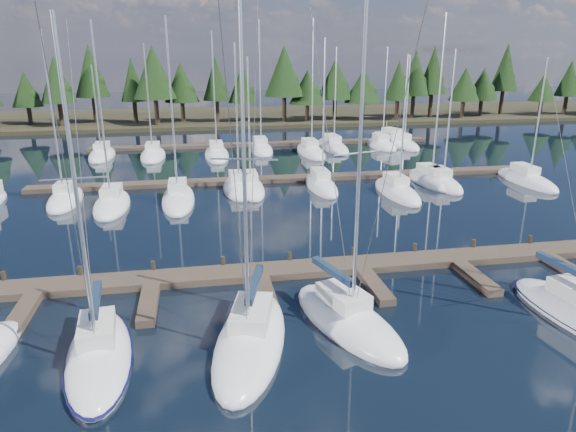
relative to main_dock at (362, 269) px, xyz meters
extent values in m
plane|color=black|center=(0.00, 12.64, -0.20)|extent=(260.00, 260.00, 0.00)
cube|color=#2F2B1A|center=(0.00, 72.64, 0.10)|extent=(220.00, 30.00, 0.60)
cube|color=#4B3C2E|center=(0.00, 0.64, 0.00)|extent=(44.00, 2.00, 0.40)
cube|color=#4B3C2E|center=(-18.00, -2.36, 0.00)|extent=(0.90, 4.00, 0.40)
cube|color=#4B3C2E|center=(-12.00, -2.36, 0.00)|extent=(0.90, 4.00, 0.40)
cube|color=#4B3C2E|center=(-6.00, -2.36, 0.00)|extent=(0.90, 4.00, 0.40)
cube|color=#4B3C2E|center=(0.00, -2.36, 0.00)|extent=(0.90, 4.00, 0.40)
cube|color=#4B3C2E|center=(6.00, -2.36, 0.00)|extent=(0.90, 4.00, 0.40)
cube|color=#4B3C2E|center=(12.00, -2.36, 0.00)|extent=(0.90, 4.00, 0.40)
cylinder|color=#2D2519|center=(-20.00, 1.64, 0.25)|extent=(0.26, 0.26, 0.90)
cylinder|color=#2D2519|center=(-16.00, 1.64, 0.25)|extent=(0.26, 0.26, 0.90)
cylinder|color=#2D2519|center=(-12.00, 1.64, 0.25)|extent=(0.26, 0.26, 0.90)
cylinder|color=#2D2519|center=(-8.00, 1.64, 0.25)|extent=(0.26, 0.26, 0.90)
cylinder|color=#2D2519|center=(-4.00, 1.64, 0.25)|extent=(0.26, 0.26, 0.90)
cylinder|color=#2D2519|center=(0.00, 1.64, 0.25)|extent=(0.26, 0.26, 0.90)
cylinder|color=#2D2519|center=(4.00, 1.64, 0.25)|extent=(0.26, 0.26, 0.90)
cylinder|color=#2D2519|center=(8.00, 1.64, 0.25)|extent=(0.26, 0.26, 0.90)
cylinder|color=#2D2519|center=(12.00, 1.64, 0.25)|extent=(0.26, 0.26, 0.90)
cube|color=#4B3C2E|center=(0.00, 22.64, 0.00)|extent=(50.00, 1.80, 0.40)
cube|color=#4B3C2E|center=(0.00, 42.64, 0.00)|extent=(46.00, 1.80, 0.40)
ellipsoid|color=white|center=(-13.66, -6.81, -0.05)|extent=(3.46, 8.12, 1.90)
cube|color=silver|center=(-13.70, -6.42, 1.15)|extent=(1.70, 2.66, 0.70)
cylinder|color=silver|center=(-13.62, -7.20, 7.16)|extent=(0.18, 0.18, 12.73)
cylinder|color=silver|center=(-13.81, -5.48, 1.90)|extent=(0.50, 3.46, 0.12)
cube|color=#16273E|center=(-13.81, -5.48, 2.05)|extent=(0.71, 3.33, 0.30)
cylinder|color=silver|center=(-13.62, -7.20, 7.80)|extent=(2.35, 0.33, 0.07)
cylinder|color=#3F3F44|center=(-13.43, -8.88, 7.01)|extent=(0.40, 3.40, 13.03)
cylinder|color=#3F3F44|center=(-13.85, -5.12, 7.01)|extent=(0.49, 4.18, 13.04)
ellipsoid|color=#0B0C3B|center=(-13.66, -6.81, 0.02)|extent=(3.60, 8.45, 0.18)
ellipsoid|color=white|center=(-7.29, -6.65, -0.05)|extent=(5.12, 9.42, 1.90)
cube|color=silver|center=(-7.17, -6.22, 1.15)|extent=(2.29, 3.19, 0.70)
cylinder|color=silver|center=(-7.40, -7.09, 7.59)|extent=(0.20, 0.20, 13.58)
cylinder|color=silver|center=(-6.90, -5.18, 1.90)|extent=(1.12, 3.85, 0.12)
cube|color=#16273E|center=(-6.90, -5.18, 2.05)|extent=(1.30, 3.73, 0.30)
cylinder|color=silver|center=(-7.40, -7.09, 8.26)|extent=(2.58, 0.74, 0.07)
cylinder|color=#3F3F44|center=(-7.89, -8.95, 7.44)|extent=(1.02, 3.77, 13.89)
cylinder|color=#3F3F44|center=(-6.80, -4.79, 7.44)|extent=(1.24, 4.63, 13.89)
ellipsoid|color=white|center=(-2.57, -5.73, -0.05)|extent=(5.20, 8.56, 1.90)
cube|color=silver|center=(-2.69, -5.34, 1.15)|extent=(2.29, 2.94, 0.70)
cylinder|color=silver|center=(-2.44, -6.11, 7.48)|extent=(0.20, 0.20, 13.37)
cylinder|color=silver|center=(-2.99, -4.42, 1.90)|extent=(1.21, 3.42, 0.12)
cube|color=#16273E|center=(-2.99, -4.42, 2.05)|extent=(1.38, 3.33, 0.30)
cylinder|color=silver|center=(-2.44, -6.11, 8.15)|extent=(2.46, 0.86, 0.07)
cylinder|color=#3F3F44|center=(-1.91, -7.76, 7.33)|extent=(1.11, 3.34, 13.68)
cylinder|color=#3F3F44|center=(-3.10, -4.08, 7.33)|extent=(1.36, 4.11, 13.68)
cylinder|color=silver|center=(8.48, -5.99, 1.90)|extent=(0.62, 3.81, 0.12)
cube|color=#16273E|center=(8.48, -5.99, 2.05)|extent=(0.82, 3.67, 0.30)
cylinder|color=#3F3F44|center=(8.43, -5.60, 5.56)|extent=(0.64, 4.60, 10.13)
ellipsoid|color=white|center=(-20.45, 18.33, -0.05)|extent=(2.60, 7.43, 1.90)
cube|color=silver|center=(-20.45, 18.70, 1.15)|extent=(1.43, 2.38, 0.70)
cylinder|color=silver|center=(-20.45, 17.96, 7.28)|extent=(0.16, 0.16, 12.96)
ellipsoid|color=white|center=(-16.33, 16.14, -0.05)|extent=(2.77, 8.11, 1.90)
cube|color=silver|center=(-16.33, 16.55, 1.15)|extent=(1.52, 2.60, 0.70)
cylinder|color=silver|center=(-16.33, 15.74, 7.60)|extent=(0.16, 0.16, 13.62)
ellipsoid|color=white|center=(-10.96, 16.93, -0.05)|extent=(2.76, 9.59, 1.90)
cube|color=silver|center=(-10.96, 17.41, 1.15)|extent=(1.52, 3.07, 0.70)
cylinder|color=silver|center=(-10.96, 16.45, 7.78)|extent=(0.16, 0.16, 13.96)
ellipsoid|color=white|center=(-5.54, 19.49, -0.05)|extent=(2.82, 7.85, 1.90)
cube|color=silver|center=(-5.54, 19.88, 1.15)|extent=(1.55, 2.51, 0.70)
cylinder|color=silver|center=(-5.54, 19.10, 6.82)|extent=(0.16, 0.16, 12.05)
ellipsoid|color=white|center=(-4.48, 19.40, -0.05)|extent=(2.52, 8.15, 1.90)
cube|color=silver|center=(-4.48, 19.81, 1.15)|extent=(1.38, 2.61, 0.70)
cylinder|color=silver|center=(-4.48, 18.99, 6.26)|extent=(0.16, 0.16, 10.93)
ellipsoid|color=white|center=(2.25, 19.22, -0.05)|extent=(2.46, 8.28, 1.90)
cube|color=silver|center=(2.25, 19.63, 1.15)|extent=(1.35, 2.65, 0.70)
cylinder|color=silver|center=(2.25, 18.80, 7.02)|extent=(0.16, 0.16, 12.46)
ellipsoid|color=white|center=(8.48, 15.83, -0.05)|extent=(2.69, 8.91, 1.90)
cube|color=silver|center=(8.48, 16.28, 1.15)|extent=(1.48, 2.85, 0.70)
cylinder|color=silver|center=(8.48, 15.39, 6.37)|extent=(0.16, 0.16, 11.14)
ellipsoid|color=white|center=(13.23, 19.24, -0.05)|extent=(2.81, 8.15, 1.90)
cube|color=silver|center=(13.23, 19.65, 1.15)|extent=(1.55, 2.61, 0.70)
cylinder|color=silver|center=(13.23, 18.83, 8.10)|extent=(0.16, 0.16, 14.61)
ellipsoid|color=white|center=(13.80, 17.95, -0.05)|extent=(2.43, 7.41, 1.90)
cube|color=silver|center=(13.80, 18.32, 1.15)|extent=(1.34, 2.37, 0.70)
cylinder|color=silver|center=(13.80, 17.58, 6.57)|extent=(0.16, 0.16, 11.55)
ellipsoid|color=white|center=(22.59, 17.58, -0.05)|extent=(2.60, 9.10, 1.90)
cube|color=silver|center=(22.59, 18.04, 1.15)|extent=(1.43, 2.91, 0.70)
cylinder|color=silver|center=(22.59, 17.13, 6.22)|extent=(0.16, 0.16, 10.84)
ellipsoid|color=white|center=(-20.55, 38.21, -0.05)|extent=(2.89, 8.66, 1.90)
cube|color=silver|center=(-20.55, 38.64, 1.15)|extent=(1.59, 2.77, 0.70)
cylinder|color=silver|center=(-20.55, 37.78, 5.73)|extent=(0.16, 0.16, 9.86)
ellipsoid|color=white|center=(-14.43, 36.96, -0.05)|extent=(2.92, 8.68, 1.90)
cube|color=silver|center=(-14.43, 37.39, 1.15)|extent=(1.61, 2.78, 0.70)
cylinder|color=silver|center=(-14.43, 36.53, 6.88)|extent=(0.16, 0.16, 12.17)
ellipsoid|color=white|center=(-6.77, 36.19, -0.05)|extent=(2.89, 10.19, 1.90)
cube|color=silver|center=(-6.77, 36.70, 1.15)|extent=(1.59, 3.26, 0.70)
cylinder|color=silver|center=(-6.77, 35.68, 7.58)|extent=(0.16, 0.16, 13.57)
ellipsoid|color=white|center=(-1.00, 38.77, -0.05)|extent=(2.88, 9.14, 1.90)
cube|color=silver|center=(-1.00, 39.23, 1.15)|extent=(1.58, 2.92, 0.70)
cylinder|color=silver|center=(-1.00, 38.31, 8.24)|extent=(0.16, 0.16, 14.89)
ellipsoid|color=white|center=(5.00, 35.97, -0.05)|extent=(2.90, 10.11, 1.90)
cube|color=silver|center=(5.00, 36.48, 1.15)|extent=(1.59, 3.24, 0.70)
cylinder|color=silver|center=(5.00, 35.47, 8.32)|extent=(0.16, 0.16, 15.04)
ellipsoid|color=white|center=(8.64, 38.84, -0.05)|extent=(2.99, 11.33, 1.90)
cube|color=silver|center=(8.64, 39.41, 1.15)|extent=(1.64, 3.63, 0.70)
cylinder|color=silver|center=(8.64, 38.27, 6.70)|extent=(0.16, 0.16, 11.81)
ellipsoid|color=white|center=(15.31, 38.64, -0.05)|extent=(2.99, 7.87, 1.90)
cube|color=silver|center=(15.31, 39.03, 1.15)|extent=(1.64, 2.52, 0.70)
cylinder|color=silver|center=(15.31, 38.25, 6.70)|extent=(0.16, 0.16, 11.81)
ellipsoid|color=white|center=(18.45, 38.81, -0.05)|extent=(2.75, 9.13, 1.90)
cube|color=silver|center=(18.45, 39.26, 1.15)|extent=(1.51, 2.92, 0.70)
cylinder|color=silver|center=(18.45, 38.35, 6.20)|extent=(0.16, 0.16, 10.80)
ellipsoid|color=white|center=(16.85, 39.71, -0.10)|extent=(4.93, 8.26, 1.57)
cube|color=white|center=(16.85, 39.71, 0.93)|extent=(3.21, 4.71, 1.05)
cube|color=silver|center=(16.97, 39.34, 1.80)|extent=(2.22, 3.06, 0.78)
cylinder|color=silver|center=(16.60, 40.45, 2.32)|extent=(0.10, 0.10, 1.39)
cylinder|color=black|center=(-36.21, 66.04, 1.85)|extent=(0.70, 0.70, 2.90)
cone|color=black|center=(-36.21, 66.04, 6.12)|extent=(4.79, 4.79, 5.64)
ellipsoid|color=black|center=(-35.71, 66.04, 4.83)|extent=(2.87, 2.87, 2.87)
cylinder|color=black|center=(-30.54, 62.85, 2.27)|extent=(0.70, 0.70, 3.75)
cone|color=black|center=(-30.54, 62.85, 7.79)|extent=(5.36, 5.36, 7.29)
ellipsoid|color=black|center=(-30.04, 62.85, 6.12)|extent=(3.22, 3.22, 3.22)
cylinder|color=black|center=(-25.76, 65.98, 2.56)|extent=(0.70, 0.70, 4.32)
cone|color=black|center=(-25.76, 65.98, 8.92)|extent=(5.53, 5.53, 8.40)
ellipsoid|color=black|center=(-25.26, 65.98, 7.00)|extent=(3.32, 3.32, 3.32)
cylinder|color=black|center=(-19.10, 65.15, 2.20)|extent=(0.70, 0.70, 3.61)
cone|color=black|center=(-19.10, 65.15, 7.51)|extent=(4.19, 4.19, 7.02)
ellipsoid|color=black|center=(-18.60, 65.15, 5.91)|extent=(2.51, 2.51, 2.51)
cylinder|color=black|center=(-15.30, 61.45, 2.53)|extent=(0.70, 0.70, 4.28)
cone|color=black|center=(-15.30, 61.45, 8.83)|extent=(6.87, 6.87, 8.31)
ellipsoid|color=black|center=(-14.80, 61.45, 6.93)|extent=(4.12, 4.12, 4.12)
cylinder|color=black|center=(-11.14, 65.04, 2.07)|extent=(0.70, 0.70, 3.36)
cone|color=black|center=(-11.14, 65.04, 7.01)|extent=(5.90, 5.90, 6.52)
ellipsoid|color=black|center=(-10.64, 65.04, 5.52)|extent=(3.54, 3.54, 3.54)
cylinder|color=black|center=(-5.34, 63.56, 2.23)|extent=(0.70, 0.70, 3.67)
cone|color=black|center=(-5.34, 63.56, 7.64)|extent=(4.58, 4.58, 7.14)
ellipsoid|color=black|center=(-4.84, 63.56, 6.01)|extent=(2.75, 2.75, 2.75)
cylinder|color=black|center=(-0.88, 63.50, 2.00)|extent=(0.70, 0.70, 3.22)
cone|color=black|center=(-0.88, 63.50, 6.74)|extent=(4.94, 4.94, 6.25)
ellipsoid|color=black|center=(-0.38, 63.50, 5.31)|extent=(2.96, 2.96, 2.96)
cylinder|color=black|center=(6.14, 62.12, 2.55)|extent=(0.70, 0.70, 4.30)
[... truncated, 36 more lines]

